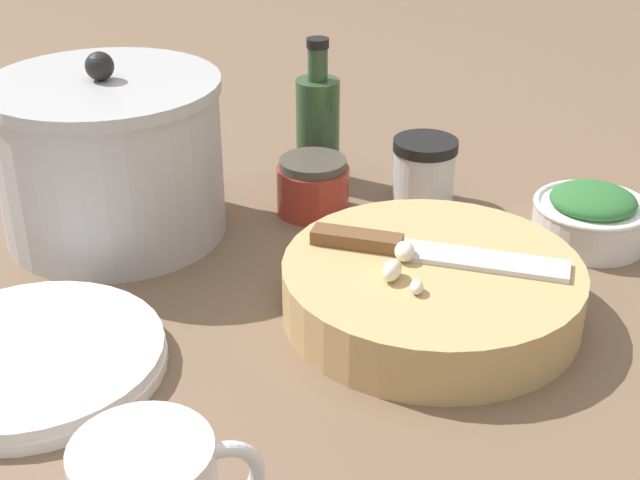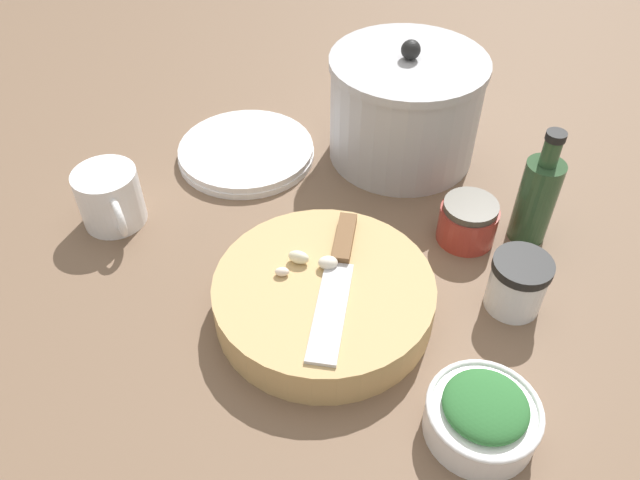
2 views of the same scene
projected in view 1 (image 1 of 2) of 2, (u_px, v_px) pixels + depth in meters
The scene contains 10 objects.
ground_plane at pixel (280, 304), 0.81m from camera, with size 5.00×5.00×0.00m, color brown.
cutting_board at pixel (431, 289), 0.78m from camera, with size 0.26×0.26×0.05m.
chef_knife at pixel (421, 250), 0.78m from camera, with size 0.10×0.22×0.01m.
garlic_cloves at pixel (401, 264), 0.76m from camera, with size 0.07×0.06×0.02m.
herb_bowl at pixel (591, 216), 0.90m from camera, with size 0.12×0.12×0.06m.
spice_jar at pixel (428, 172), 0.98m from camera, with size 0.07×0.07×0.07m.
plate_stack at pixel (33, 358), 0.72m from camera, with size 0.22×0.22×0.02m.
honey_jar at pixel (313, 186), 0.97m from camera, with size 0.08×0.08×0.06m.
oil_bottle at pixel (318, 126), 1.02m from camera, with size 0.05×0.05×0.17m.
stock_pot at pixel (111, 158), 0.90m from camera, with size 0.23×0.23×0.19m.
Camera 1 is at (-0.54, -0.42, 0.43)m, focal length 50.00 mm.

